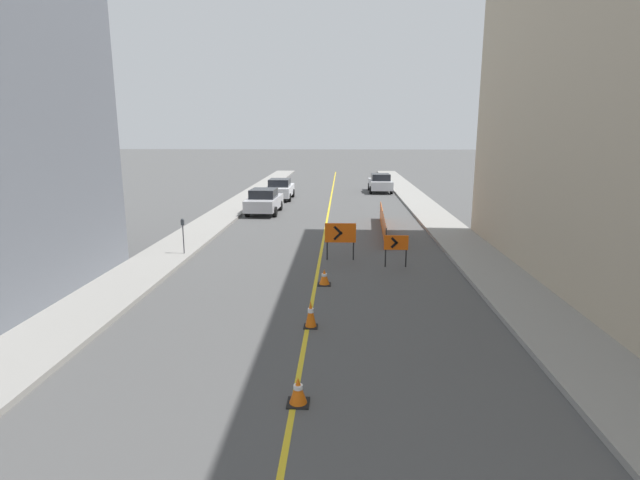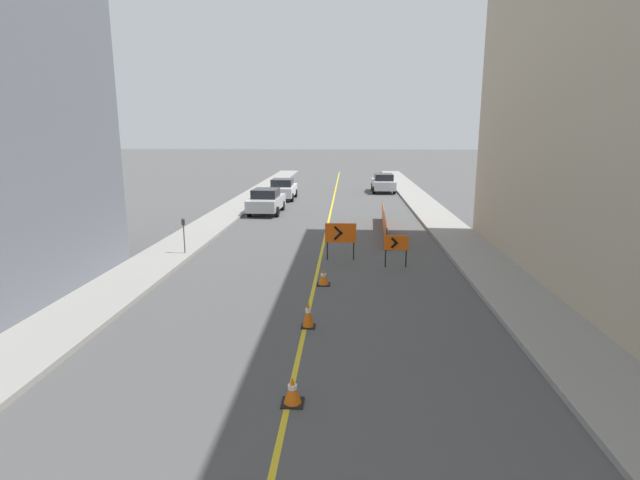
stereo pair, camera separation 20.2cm
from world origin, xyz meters
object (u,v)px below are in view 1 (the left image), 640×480
Objects in this scene: traffic_cone_fourth at (311,314)px; parked_car_curb_near at (264,201)px; traffic_cone_fifth at (324,277)px; parked_car_curb_mid at (280,189)px; traffic_cone_third at (298,391)px; arrow_barricade_secondary at (396,244)px; parking_meter_far_curb at (183,229)px; parked_car_curb_far at (380,183)px; arrow_barricade_primary at (340,234)px.

traffic_cone_fourth is 0.17× the size of parked_car_curb_near.
parked_car_curb_mid reaches higher than traffic_cone_fifth.
arrow_barricade_secondary is at bearing 73.99° from traffic_cone_third.
parking_meter_far_curb is at bearing -96.17° from parked_car_curb_near.
arrow_barricade_secondary reaches higher than traffic_cone_fifth.
arrow_barricade_secondary is (2.89, 10.07, 0.62)m from traffic_cone_third.
parked_car_curb_mid is at bearing -148.44° from parked_car_curb_far.
parked_car_curb_mid is 2.92× the size of parking_meter_far_curb.
parking_meter_far_curb is (-6.52, 0.20, 0.12)m from arrow_barricade_primary.
arrow_barricade_primary is (0.52, 3.44, 0.80)m from traffic_cone_fifth.
arrow_barricade_primary is 1.03× the size of parking_meter_far_curb.
traffic_cone_fifth is at bearing -137.06° from arrow_barricade_secondary.
traffic_cone_fifth is 15.57m from parked_car_curb_near.
traffic_cone_fourth is 1.34× the size of traffic_cone_fifth.
arrow_barricade_secondary is at bearing 42.33° from traffic_cone_fifth.
traffic_cone_third is 3.86m from traffic_cone_fourth.
parked_car_curb_near reaches higher than arrow_barricade_secondary.
parking_meter_far_curb reaches higher than traffic_cone_fourth.
arrow_barricade_primary is 23.63m from parked_car_curb_far.
traffic_cone_third is at bearing -91.67° from traffic_cone_fifth.
traffic_cone_fifth is (0.22, 7.64, -0.00)m from traffic_cone_third.
parked_car_curb_near is 14.46m from parked_car_curb_far.
arrow_barricade_primary is 1.21× the size of arrow_barricade_secondary.
traffic_cone_fifth is 27.11m from parked_car_curb_far.
parking_meter_far_curb is (-1.79, -18.07, 0.38)m from parked_car_curb_mid.
parked_car_curb_near is at bearing 120.01° from arrow_barricade_secondary.
traffic_cone_fourth is at bearing -97.26° from arrow_barricade_primary.
arrow_barricade_secondary is 0.29× the size of parked_car_curb_mid.
parking_meter_far_curb is at bearing 172.71° from arrow_barricade_secondary.
traffic_cone_fourth is 6.87m from arrow_barricade_secondary.
parked_car_curb_far is 2.94× the size of parking_meter_far_curb.
parking_meter_far_curb is at bearing 148.80° from traffic_cone_fifth.
traffic_cone_fourth reaches higher than traffic_cone_third.
arrow_barricade_primary is 0.35× the size of parked_car_curb_mid.
traffic_cone_third is at bearing -105.40° from arrow_barricade_secondary.
parking_meter_far_curb reaches higher than parked_car_curb_near.
traffic_cone_fourth is 0.17× the size of parked_car_curb_far.
arrow_barricade_secondary is (2.89, 6.21, 0.53)m from traffic_cone_fourth.
arrow_barricade_secondary is 0.84× the size of parking_meter_far_curb.
traffic_cone_third is 0.74× the size of traffic_cone_fourth.
arrow_barricade_primary reaches higher than arrow_barricade_secondary.
parked_car_curb_far is 25.20m from parking_meter_far_curb.
arrow_barricade_primary is at bearing 86.16° from traffic_cone_third.
traffic_cone_fifth is 0.13× the size of parked_car_curb_mid.
parking_meter_far_curb reaches higher than traffic_cone_fifth.
parked_car_curb_far is at bearing 87.87° from arrow_barricade_secondary.
parked_car_curb_near is (-4.16, 22.58, 0.53)m from traffic_cone_third.
parking_meter_far_curb reaches higher than parked_car_curb_mid.
arrow_barricade_primary is (0.75, 7.22, 0.70)m from traffic_cone_fourth.
traffic_cone_third is 10.50m from arrow_barricade_secondary.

